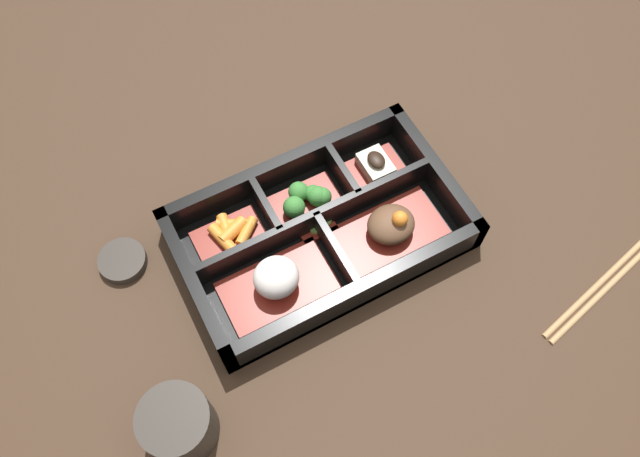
{
  "coord_description": "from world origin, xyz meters",
  "views": [
    {
      "loc": [
        0.15,
        0.29,
        0.66
      ],
      "look_at": [
        0.0,
        0.0,
        0.03
      ],
      "focal_mm": 35.0,
      "sensor_mm": 36.0,
      "label": 1
    }
  ],
  "objects_px": {
    "bowl_rice": "(277,280)",
    "tea_cup": "(178,424)",
    "chopsticks": "(609,280)",
    "sauce_dish": "(123,261)"
  },
  "relations": [
    {
      "from": "chopsticks",
      "to": "sauce_dish",
      "type": "bearing_deg",
      "value": -30.39
    },
    {
      "from": "sauce_dish",
      "to": "tea_cup",
      "type": "bearing_deg",
      "value": 87.56
    },
    {
      "from": "chopsticks",
      "to": "sauce_dish",
      "type": "xyz_separation_m",
      "value": [
        0.48,
        -0.28,
        0.0
      ]
    },
    {
      "from": "chopsticks",
      "to": "sauce_dish",
      "type": "height_order",
      "value": "sauce_dish"
    },
    {
      "from": "bowl_rice",
      "to": "tea_cup",
      "type": "distance_m",
      "value": 0.18
    },
    {
      "from": "chopsticks",
      "to": "sauce_dish",
      "type": "relative_size",
      "value": 3.87
    },
    {
      "from": "bowl_rice",
      "to": "sauce_dish",
      "type": "relative_size",
      "value": 2.29
    },
    {
      "from": "bowl_rice",
      "to": "chopsticks",
      "type": "xyz_separation_m",
      "value": [
        -0.34,
        0.17,
        -0.03
      ]
    },
    {
      "from": "bowl_rice",
      "to": "tea_cup",
      "type": "relative_size",
      "value": 1.77
    },
    {
      "from": "tea_cup",
      "to": "chopsticks",
      "type": "distance_m",
      "value": 0.49
    }
  ]
}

